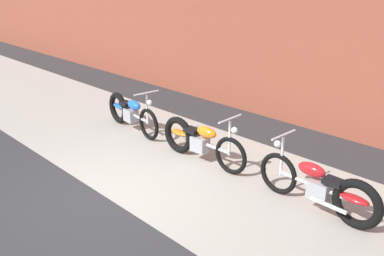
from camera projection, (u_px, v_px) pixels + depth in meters
The scene contains 5 objects.
ground_plane at pixel (107, 198), 6.45m from camera, with size 80.00×80.00×0.00m, color #2D2D30.
sidewalk_slab at pixel (187, 163), 7.60m from camera, with size 36.00×3.50×0.01m, color #9E998E.
motorcycle_blue at pixel (129, 112), 9.15m from camera, with size 2.00×0.61×1.03m.
motorcycle_orange at pixel (197, 140), 7.62m from camera, with size 2.01×0.58×1.03m.
motorcycle_red at pixel (325, 189), 5.92m from camera, with size 2.01×0.58×1.03m.
Camera 1 is at (4.92, -3.04, 3.33)m, focal length 38.47 mm.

